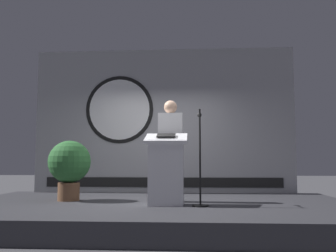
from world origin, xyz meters
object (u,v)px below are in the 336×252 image
speaker_person (171,149)px  microphone_stand (200,172)px  podium (166,170)px  potted_plant (69,165)px

speaker_person → microphone_stand: size_ratio=1.16×
podium → speaker_person: 0.58m
speaker_person → microphone_stand: (0.47, -0.59, -0.36)m
podium → speaker_person: speaker_person is taller
podium → potted_plant: podium is taller
potted_plant → microphone_stand: bearing=-16.3°
podium → speaker_person: bearing=85.7°
speaker_person → microphone_stand: 0.84m
podium → microphone_stand: size_ratio=0.77×
podium → microphone_stand: (0.51, -0.11, -0.03)m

